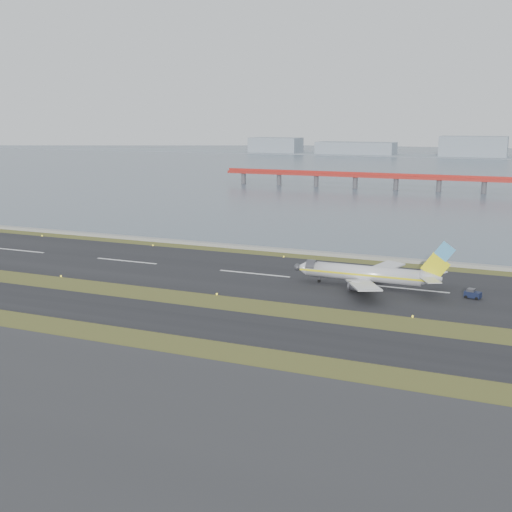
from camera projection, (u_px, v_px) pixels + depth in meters
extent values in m
plane|color=#354217|center=(202.00, 303.00, 142.59)|extent=(1000.00, 1000.00, 0.00)
cube|color=#303033|center=(27.00, 401.00, 92.95)|extent=(1000.00, 50.00, 0.10)
cube|color=black|center=(175.00, 318.00, 131.75)|extent=(1000.00, 18.00, 0.10)
cube|color=black|center=(254.00, 274.00, 169.64)|extent=(1000.00, 45.00, 0.10)
cube|color=#969691|center=(292.00, 251.00, 196.62)|extent=(1000.00, 2.50, 1.00)
cube|color=#435160|center=(446.00, 166.00, 557.61)|extent=(1400.00, 800.00, 1.30)
cube|color=#A4231C|center=(439.00, 179.00, 359.03)|extent=(260.00, 5.00, 1.60)
cube|color=#A4231C|center=(439.00, 176.00, 358.72)|extent=(260.00, 0.40, 1.40)
cylinder|color=#4C4C51|center=(279.00, 180.00, 396.18)|extent=(2.80, 2.80, 7.00)
cylinder|color=#4C4C51|center=(439.00, 187.00, 359.97)|extent=(2.80, 2.80, 7.00)
cube|color=gray|center=(463.00, 157.00, 701.96)|extent=(1400.00, 80.00, 1.00)
cube|color=gray|center=(276.00, 145.00, 783.05)|extent=(60.00, 35.00, 18.00)
cube|color=gray|center=(356.00, 148.00, 745.76)|extent=(90.00, 35.00, 14.00)
cube|color=gray|center=(473.00, 146.00, 695.89)|extent=(70.00, 35.00, 22.00)
cylinder|color=silver|center=(363.00, 273.00, 155.64)|extent=(28.00, 3.80, 3.80)
cone|color=silver|center=(302.00, 268.00, 161.53)|extent=(3.20, 3.80, 3.80)
cone|color=silver|center=(431.00, 278.00, 149.47)|extent=(5.00, 3.80, 3.80)
cube|color=#FFF71A|center=(361.00, 275.00, 153.91)|extent=(31.00, 0.06, 0.45)
cube|color=#FFF71A|center=(365.00, 271.00, 157.38)|extent=(31.00, 0.06, 0.45)
cube|color=silver|center=(363.00, 285.00, 147.29)|extent=(11.31, 15.89, 1.66)
cube|color=silver|center=(379.00, 269.00, 162.63)|extent=(11.31, 15.89, 1.66)
cylinder|color=#3D3D42|center=(359.00, 287.00, 150.44)|extent=(4.20, 2.10, 2.10)
cylinder|color=#3D3D42|center=(370.00, 276.00, 161.27)|extent=(4.20, 2.10, 2.10)
cube|color=#FFF71A|center=(435.00, 266.00, 148.56)|extent=(6.80, 0.35, 6.85)
cube|color=#4FA6E1|center=(445.00, 251.00, 147.07)|extent=(4.85, 0.37, 4.90)
cube|color=silver|center=(430.00, 280.00, 145.82)|extent=(5.64, 6.80, 0.22)
cube|color=silver|center=(435.00, 273.00, 152.68)|extent=(5.64, 6.80, 0.22)
cylinder|color=black|center=(319.00, 281.00, 160.43)|extent=(0.80, 0.28, 0.80)
cylinder|color=black|center=(366.00, 288.00, 153.17)|extent=(1.00, 0.38, 1.00)
cylinder|color=black|center=(371.00, 283.00, 158.22)|extent=(1.00, 0.38, 1.00)
cube|color=black|center=(473.00, 294.00, 146.08)|extent=(3.96, 2.86, 1.34)
cube|color=#3D3D42|center=(471.00, 290.00, 146.16)|extent=(1.94, 2.02, 0.78)
cylinder|color=black|center=(466.00, 297.00, 146.25)|extent=(0.84, 0.52, 0.78)
cylinder|color=black|center=(469.00, 295.00, 147.63)|extent=(0.84, 0.52, 0.78)
cylinder|color=black|center=(477.00, 299.00, 144.79)|extent=(0.84, 0.52, 0.78)
cylinder|color=black|center=(479.00, 297.00, 146.17)|extent=(0.84, 0.52, 0.78)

